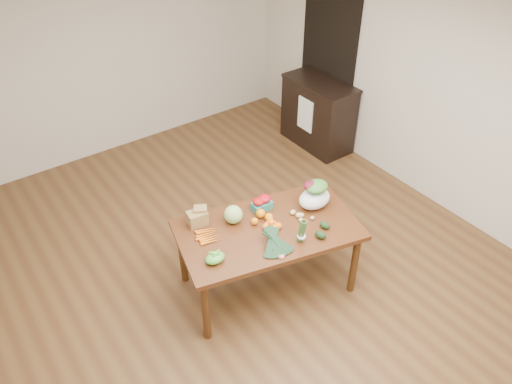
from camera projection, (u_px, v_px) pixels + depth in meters
floor at (245, 268)px, 5.17m from camera, size 6.00×6.00×0.00m
ceiling at (240, 0)px, 3.53m from camera, size 5.00×6.00×0.02m
room_walls at (243, 159)px, 4.35m from camera, size 5.02×6.02×2.70m
dining_table at (267, 257)px, 4.76m from camera, size 1.80×1.27×0.75m
doorway_dark at (327, 65)px, 6.72m from camera, size 0.02×1.00×2.10m
cabinet at (318, 114)px, 6.83m from camera, size 0.52×1.02×0.94m
dish_towel at (305, 115)px, 6.65m from camera, size 0.02×0.28×0.45m
paper_bag at (197, 217)px, 4.53m from camera, size 0.27×0.24×0.17m
cabbage at (233, 215)px, 4.55m from camera, size 0.17×0.17×0.17m
strawberry_basket_a at (258, 206)px, 4.71m from camera, size 0.14×0.14×0.10m
strawberry_basket_b at (265, 203)px, 4.73m from camera, size 0.15×0.15×0.11m
orange_a at (255, 221)px, 4.55m from camera, size 0.07×0.07×0.07m
orange_b at (261, 213)px, 4.63m from camera, size 0.09×0.09×0.09m
orange_c at (269, 217)px, 4.59m from camera, size 0.08×0.08×0.08m
mandarin_cluster at (271, 224)px, 4.50m from camera, size 0.22×0.22×0.10m
carrots at (208, 236)px, 4.43m from camera, size 0.26×0.26×0.03m
snap_pea_bag at (215, 258)px, 4.17m from camera, size 0.18×0.13×0.08m
kale_bunch at (277, 243)px, 4.25m from camera, size 0.41×0.46×0.16m
asparagus_bundle at (302, 231)px, 4.31m from camera, size 0.11×0.13×0.26m
potato_a at (299, 215)px, 4.64m from camera, size 0.06×0.05×0.05m
potato_b at (301, 220)px, 4.59m from camera, size 0.05×0.04×0.04m
potato_c at (302, 215)px, 4.64m from camera, size 0.05×0.05×0.04m
potato_d at (293, 212)px, 4.67m from camera, size 0.06×0.05×0.05m
potato_e at (312, 218)px, 4.61m from camera, size 0.04×0.04×0.04m
avocado_a at (321, 235)px, 4.40m from camera, size 0.10×0.12×0.07m
avocado_b at (325, 225)px, 4.51m from camera, size 0.09×0.12×0.07m
salad_bag at (315, 195)px, 4.71m from camera, size 0.38×0.32×0.25m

